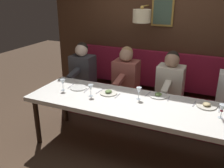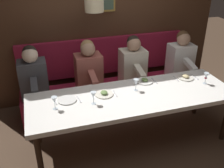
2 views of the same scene
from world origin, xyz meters
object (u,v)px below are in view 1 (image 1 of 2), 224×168
(diner_near, at_px, (171,78))
(diner_middle, at_px, (126,72))
(diner_far, at_px, (82,66))
(wine_glass_1, at_px, (222,108))
(wine_glass_0, at_px, (63,83))
(wine_glass_3, at_px, (91,88))
(wine_glass_2, at_px, (139,91))
(dining_table, at_px, (129,106))

(diner_near, bearing_deg, diner_middle, 90.00)
(diner_far, bearing_deg, wine_glass_1, -110.87)
(wine_glass_0, xyz_separation_m, wine_glass_3, (-0.02, -0.46, 0.00))
(wine_glass_1, bearing_deg, wine_glass_0, 91.04)
(wine_glass_3, bearing_deg, wine_glass_2, -74.87)
(dining_table, height_order, diner_middle, diner_middle)
(dining_table, relative_size, diner_far, 3.42)
(diner_near, bearing_deg, wine_glass_0, 124.31)
(dining_table, relative_size, diner_near, 3.42)
(diner_near, bearing_deg, wine_glass_2, 161.44)
(wine_glass_1, bearing_deg, diner_middle, 59.27)
(diner_far, distance_m, wine_glass_1, 2.45)
(dining_table, bearing_deg, diner_near, -21.12)
(diner_near, height_order, wine_glass_1, diner_near)
(wine_glass_1, bearing_deg, diner_near, 40.36)
(wine_glass_2, bearing_deg, diner_middle, 31.52)
(dining_table, distance_m, wine_glass_3, 0.57)
(diner_near, relative_size, wine_glass_2, 4.82)
(diner_far, xyz_separation_m, wine_glass_0, (-0.91, -0.21, 0.04))
(dining_table, height_order, diner_near, diner_near)
(diner_far, distance_m, wine_glass_3, 1.15)
(diner_middle, relative_size, wine_glass_0, 4.82)
(diner_far, distance_m, wine_glass_2, 1.50)
(diner_middle, distance_m, wine_glass_1, 1.71)
(dining_table, relative_size, wine_glass_0, 16.48)
(diner_far, bearing_deg, diner_middle, -90.00)
(diner_near, bearing_deg, diner_far, 90.00)
(wine_glass_0, bearing_deg, diner_middle, -33.72)
(diner_near, relative_size, wine_glass_1, 4.82)
(wine_glass_0, height_order, wine_glass_3, same)
(wine_glass_3, bearing_deg, wine_glass_0, 87.27)
(diner_far, bearing_deg, wine_glass_2, -120.68)
(diner_far, distance_m, wine_glass_0, 0.94)
(diner_far, bearing_deg, dining_table, -126.10)
(wine_glass_3, bearing_deg, diner_middle, -8.99)
(dining_table, height_order, wine_glass_3, wine_glass_3)
(diner_far, bearing_deg, wine_glass_3, -144.16)
(diner_middle, bearing_deg, dining_table, -156.30)
(diner_near, distance_m, wine_glass_0, 1.62)
(diner_near, distance_m, wine_glass_2, 0.81)
(diner_far, bearing_deg, wine_glass_0, -166.83)
(wine_glass_0, height_order, wine_glass_1, same)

